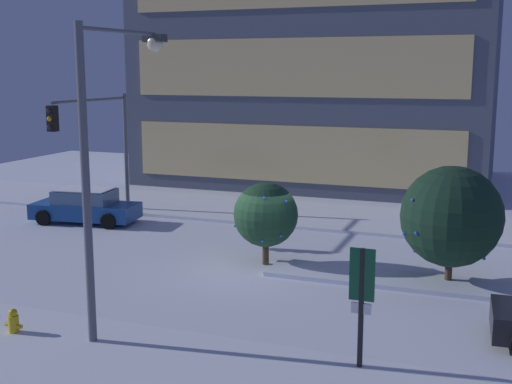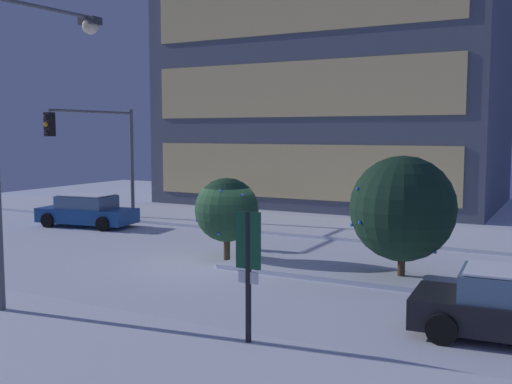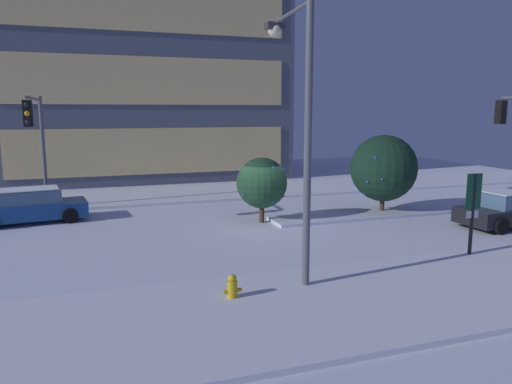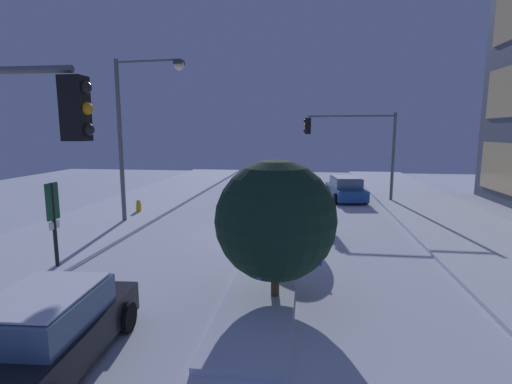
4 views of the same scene
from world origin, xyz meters
The scene contains 11 objects.
ground centered at (0.00, 0.00, 0.00)m, with size 52.00×52.00×0.00m, color silver.
curb_strip_near centered at (0.00, -8.51, 0.07)m, with size 52.00×5.20×0.14m, color silver.
curb_strip_far centered at (0.00, 8.51, 0.07)m, with size 52.00×5.20×0.14m, color silver.
median_strip centered at (5.08, 0.31, 0.07)m, with size 9.00×1.80×0.14m, color silver.
car_far centered at (-9.32, 3.96, 0.71)m, with size 4.82×2.49×1.49m.
traffic_light_corner_far_left centered at (-8.88, 4.34, 3.93)m, with size 0.32×5.62×5.50m.
street_lamp_arched centered at (-1.31, -6.30, 5.00)m, with size 0.60×3.35×7.63m.
fire_hydrant centered at (-3.51, -7.47, 0.36)m, with size 0.48×0.26×0.75m.
parking_info_sign centered at (4.94, -6.38, 1.79)m, with size 0.55×0.12×2.81m.
decorated_tree_median centered at (6.22, 0.70, 2.15)m, with size 3.11×3.11×3.71m.
decorated_tree_left_of_median centered at (0.18, 0.73, 1.73)m, with size 2.19×2.19×2.84m.
Camera 1 is at (7.64, -20.04, 6.55)m, focal length 46.87 mm.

